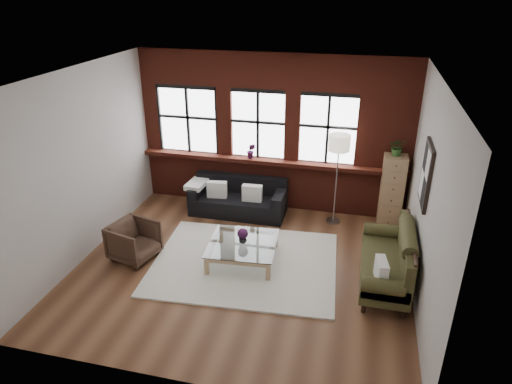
% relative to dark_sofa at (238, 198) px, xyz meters
% --- Properties ---
extents(floor, '(5.50, 5.50, 0.00)m').
position_rel_dark_sofa_xyz_m(floor, '(0.59, -1.90, -0.35)').
color(floor, brown).
rests_on(floor, ground).
extents(ceiling, '(5.50, 5.50, 0.00)m').
position_rel_dark_sofa_xyz_m(ceiling, '(0.59, -1.90, 2.85)').
color(ceiling, white).
rests_on(ceiling, ground).
extents(wall_back, '(5.50, 0.00, 5.50)m').
position_rel_dark_sofa_xyz_m(wall_back, '(0.59, 0.60, 1.25)').
color(wall_back, '#B9B2AC').
rests_on(wall_back, ground).
extents(wall_front, '(5.50, 0.00, 5.50)m').
position_rel_dark_sofa_xyz_m(wall_front, '(0.59, -4.40, 1.25)').
color(wall_front, '#B9B2AC').
rests_on(wall_front, ground).
extents(wall_left, '(0.00, 5.00, 5.00)m').
position_rel_dark_sofa_xyz_m(wall_left, '(-2.16, -1.90, 1.25)').
color(wall_left, '#B9B2AC').
rests_on(wall_left, ground).
extents(wall_right, '(0.00, 5.00, 5.00)m').
position_rel_dark_sofa_xyz_m(wall_right, '(3.34, -1.90, 1.25)').
color(wall_right, '#B9B2AC').
rests_on(wall_right, ground).
extents(brick_backwall, '(5.50, 0.12, 3.20)m').
position_rel_dark_sofa_xyz_m(brick_backwall, '(0.59, 0.54, 1.25)').
color(brick_backwall, maroon).
rests_on(brick_backwall, floor).
extents(sill_ledge, '(5.50, 0.30, 0.08)m').
position_rel_dark_sofa_xyz_m(sill_ledge, '(0.59, 0.45, 0.69)').
color(sill_ledge, maroon).
rests_on(sill_ledge, brick_backwall).
extents(window_left, '(1.38, 0.10, 1.50)m').
position_rel_dark_sofa_xyz_m(window_left, '(-1.21, 0.55, 1.40)').
color(window_left, black).
rests_on(window_left, brick_backwall).
extents(window_mid, '(1.38, 0.10, 1.50)m').
position_rel_dark_sofa_xyz_m(window_mid, '(0.29, 0.55, 1.40)').
color(window_mid, black).
rests_on(window_mid, brick_backwall).
extents(window_right, '(1.38, 0.10, 1.50)m').
position_rel_dark_sofa_xyz_m(window_right, '(1.69, 0.55, 1.40)').
color(window_right, black).
rests_on(window_right, brick_backwall).
extents(wall_poster, '(0.05, 0.74, 0.94)m').
position_rel_dark_sofa_xyz_m(wall_poster, '(3.31, -1.60, 1.50)').
color(wall_poster, black).
rests_on(wall_poster, wall_right).
extents(shag_rug, '(3.23, 2.62, 0.03)m').
position_rel_dark_sofa_xyz_m(shag_rug, '(0.61, -1.78, -0.33)').
color(shag_rug, silver).
rests_on(shag_rug, floor).
extents(dark_sofa, '(1.94, 0.79, 0.70)m').
position_rel_dark_sofa_xyz_m(dark_sofa, '(0.00, 0.00, 0.00)').
color(dark_sofa, black).
rests_on(dark_sofa, floor).
extents(pillow_a, '(0.41, 0.19, 0.34)m').
position_rel_dark_sofa_xyz_m(pillow_a, '(-0.42, -0.10, 0.19)').
color(pillow_a, white).
rests_on(pillow_a, dark_sofa).
extents(pillow_b, '(0.40, 0.15, 0.34)m').
position_rel_dark_sofa_xyz_m(pillow_b, '(0.32, -0.10, 0.19)').
color(pillow_b, white).
rests_on(pillow_b, dark_sofa).
extents(vintage_settee, '(0.82, 1.83, 0.98)m').
position_rel_dark_sofa_xyz_m(vintage_settee, '(2.89, -1.78, 0.14)').
color(vintage_settee, '#3A371A').
rests_on(vintage_settee, floor).
extents(pillow_settee, '(0.20, 0.40, 0.34)m').
position_rel_dark_sofa_xyz_m(pillow_settee, '(2.81, -2.34, 0.25)').
color(pillow_settee, white).
rests_on(pillow_settee, vintage_settee).
extents(armchair, '(0.88, 0.86, 0.66)m').
position_rel_dark_sofa_xyz_m(armchair, '(-1.30, -2.03, -0.02)').
color(armchair, '#3A281D').
rests_on(armchair, floor).
extents(coffee_table, '(1.22, 1.22, 0.38)m').
position_rel_dark_sofa_xyz_m(coffee_table, '(0.56, -1.70, -0.17)').
color(coffee_table, tan).
rests_on(coffee_table, shag_rug).
extents(vase, '(0.16, 0.16, 0.14)m').
position_rel_dark_sofa_xyz_m(vase, '(0.56, -1.70, 0.09)').
color(vase, '#B2B2B2').
rests_on(vase, coffee_table).
extents(flowers, '(0.18, 0.18, 0.18)m').
position_rel_dark_sofa_xyz_m(flowers, '(0.56, -1.70, 0.19)').
color(flowers, '#461841').
rests_on(flowers, vase).
extents(drawer_chest, '(0.44, 0.44, 1.42)m').
position_rel_dark_sofa_xyz_m(drawer_chest, '(3.02, 0.31, 0.36)').
color(drawer_chest, tan).
rests_on(drawer_chest, floor).
extents(potted_plant_top, '(0.32, 0.28, 0.34)m').
position_rel_dark_sofa_xyz_m(potted_plant_top, '(3.02, 0.31, 1.25)').
color(potted_plant_top, '#2D5923').
rests_on(potted_plant_top, drawer_chest).
extents(floor_lamp, '(0.40, 0.40, 1.97)m').
position_rel_dark_sofa_xyz_m(floor_lamp, '(1.95, 0.08, 0.63)').
color(floor_lamp, '#A5A5A8').
rests_on(floor_lamp, floor).
extents(sill_plant, '(0.18, 0.14, 0.32)m').
position_rel_dark_sofa_xyz_m(sill_plant, '(0.17, 0.42, 0.89)').
color(sill_plant, '#461841').
rests_on(sill_plant, sill_ledge).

